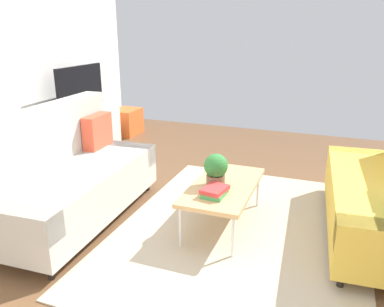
{
  "coord_description": "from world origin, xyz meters",
  "views": [
    {
      "loc": [
        -3.0,
        -1.02,
        1.82
      ],
      "look_at": [
        0.28,
        0.22,
        0.65
      ],
      "focal_mm": 35.97,
      "sensor_mm": 36.0,
      "label": 1
    }
  ],
  "objects_px": {
    "tv_console": "(83,131)",
    "vase_0": "(51,112)",
    "table_book_0": "(215,193)",
    "tv": "(80,89)",
    "couch_beige": "(70,177)",
    "storage_trunk": "(127,122)",
    "coffee_table": "(223,187)",
    "potted_plant": "(216,169)",
    "bottle_0": "(65,109)"
  },
  "relations": [
    {
      "from": "bottle_0",
      "to": "tv",
      "type": "bearing_deg",
      "value": 2.81
    },
    {
      "from": "tv",
      "to": "storage_trunk",
      "type": "relative_size",
      "value": 1.92
    },
    {
      "from": "couch_beige",
      "to": "tv",
      "type": "distance_m",
      "value": 2.22
    },
    {
      "from": "storage_trunk",
      "to": "vase_0",
      "type": "bearing_deg",
      "value": 174.9
    },
    {
      "from": "coffee_table",
      "to": "vase_0",
      "type": "xyz_separation_m",
      "value": [
        0.86,
        2.64,
        0.34
      ]
    },
    {
      "from": "coffee_table",
      "to": "tv",
      "type": "relative_size",
      "value": 1.1
    },
    {
      "from": "tv",
      "to": "table_book_0",
      "type": "relative_size",
      "value": 4.17
    },
    {
      "from": "tv",
      "to": "vase_0",
      "type": "xyz_separation_m",
      "value": [
        -0.58,
        0.07,
        -0.22
      ]
    },
    {
      "from": "storage_trunk",
      "to": "bottle_0",
      "type": "relative_size",
      "value": 2.6
    },
    {
      "from": "tv",
      "to": "potted_plant",
      "type": "distance_m",
      "value": 2.94
    },
    {
      "from": "tv_console",
      "to": "potted_plant",
      "type": "height_order",
      "value": "potted_plant"
    },
    {
      "from": "couch_beige",
      "to": "tv",
      "type": "height_order",
      "value": "tv"
    },
    {
      "from": "storage_trunk",
      "to": "bottle_0",
      "type": "bearing_deg",
      "value": 177.72
    },
    {
      "from": "coffee_table",
      "to": "potted_plant",
      "type": "distance_m",
      "value": 0.2
    },
    {
      "from": "vase_0",
      "to": "coffee_table",
      "type": "bearing_deg",
      "value": -107.97
    },
    {
      "from": "coffee_table",
      "to": "vase_0",
      "type": "bearing_deg",
      "value": 72.03
    },
    {
      "from": "couch_beige",
      "to": "potted_plant",
      "type": "height_order",
      "value": "couch_beige"
    },
    {
      "from": "couch_beige",
      "to": "tv_console",
      "type": "xyz_separation_m",
      "value": [
        1.83,
        1.17,
        -0.12
      ]
    },
    {
      "from": "coffee_table",
      "to": "potted_plant",
      "type": "bearing_deg",
      "value": 123.81
    },
    {
      "from": "coffee_table",
      "to": "potted_plant",
      "type": "height_order",
      "value": "potted_plant"
    },
    {
      "from": "bottle_0",
      "to": "tv_console",
      "type": "bearing_deg",
      "value": 5.6
    },
    {
      "from": "storage_trunk",
      "to": "couch_beige",
      "type": "bearing_deg",
      "value": -159.86
    },
    {
      "from": "tv_console",
      "to": "tv",
      "type": "height_order",
      "value": "tv"
    },
    {
      "from": "tv_console",
      "to": "vase_0",
      "type": "height_order",
      "value": "vase_0"
    },
    {
      "from": "couch_beige",
      "to": "table_book_0",
      "type": "xyz_separation_m",
      "value": [
        0.13,
        -1.42,
        -0.0
      ]
    },
    {
      "from": "coffee_table",
      "to": "tv",
      "type": "distance_m",
      "value": 3.0
    },
    {
      "from": "potted_plant",
      "to": "tv_console",
      "type": "bearing_deg",
      "value": 59.67
    },
    {
      "from": "tv",
      "to": "vase_0",
      "type": "relative_size",
      "value": 5.51
    },
    {
      "from": "coffee_table",
      "to": "tv_console",
      "type": "bearing_deg",
      "value": 61.01
    },
    {
      "from": "tv_console",
      "to": "potted_plant",
      "type": "xyz_separation_m",
      "value": [
        -1.48,
        -2.53,
        0.26
      ]
    },
    {
      "from": "tv",
      "to": "table_book_0",
      "type": "distance_m",
      "value": 3.12
    },
    {
      "from": "table_book_0",
      "to": "potted_plant",
      "type": "bearing_deg",
      "value": 15.58
    },
    {
      "from": "tv_console",
      "to": "vase_0",
      "type": "bearing_deg",
      "value": 175.07
    },
    {
      "from": "couch_beige",
      "to": "coffee_table",
      "type": "height_order",
      "value": "couch_beige"
    },
    {
      "from": "table_book_0",
      "to": "storage_trunk",
      "type": "bearing_deg",
      "value": 41.68
    },
    {
      "from": "couch_beige",
      "to": "table_book_0",
      "type": "relative_size",
      "value": 8.06
    },
    {
      "from": "coffee_table",
      "to": "storage_trunk",
      "type": "height_order",
      "value": "storage_trunk"
    },
    {
      "from": "coffee_table",
      "to": "storage_trunk",
      "type": "distance_m",
      "value": 3.56
    },
    {
      "from": "table_book_0",
      "to": "vase_0",
      "type": "bearing_deg",
      "value": 67.07
    },
    {
      "from": "storage_trunk",
      "to": "vase_0",
      "type": "height_order",
      "value": "vase_0"
    },
    {
      "from": "tv",
      "to": "vase_0",
      "type": "distance_m",
      "value": 0.62
    },
    {
      "from": "bottle_0",
      "to": "table_book_0",
      "type": "bearing_deg",
      "value": -116.81
    },
    {
      "from": "tv_console",
      "to": "vase_0",
      "type": "xyz_separation_m",
      "value": [
        -0.58,
        0.05,
        0.41
      ]
    },
    {
      "from": "couch_beige",
      "to": "bottle_0",
      "type": "bearing_deg",
      "value": -143.92
    },
    {
      "from": "tv_console",
      "to": "tv",
      "type": "bearing_deg",
      "value": -90.0
    },
    {
      "from": "tv_console",
      "to": "storage_trunk",
      "type": "bearing_deg",
      "value": -5.19
    },
    {
      "from": "tv",
      "to": "storage_trunk",
      "type": "xyz_separation_m",
      "value": [
        1.1,
        -0.08,
        -0.73
      ]
    },
    {
      "from": "tv",
      "to": "table_book_0",
      "type": "height_order",
      "value": "tv"
    },
    {
      "from": "potted_plant",
      "to": "storage_trunk",
      "type": "bearing_deg",
      "value": 43.28
    },
    {
      "from": "tv_console",
      "to": "table_book_0",
      "type": "distance_m",
      "value": 3.1
    }
  ]
}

